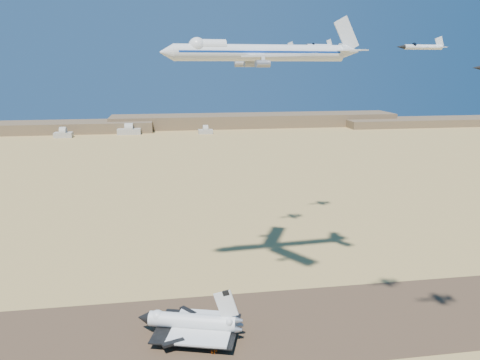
{
  "coord_description": "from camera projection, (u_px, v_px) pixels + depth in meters",
  "views": [
    {
      "loc": [
        -11.77,
        -143.48,
        88.97
      ],
      "look_at": [
        12.3,
        8.0,
        51.16
      ],
      "focal_mm": 35.0,
      "sensor_mm": 36.0,
      "label": 1
    }
  ],
  "objects": [
    {
      "name": "carrier_747",
      "position": [
        255.0,
        53.0,
        163.22
      ],
      "size": [
        72.3,
        55.94,
        18.02
      ],
      "rotation": [
        0.0,
        0.0,
        0.07
      ],
      "color": "silver"
    },
    {
      "name": "hangars",
      "position": [
        126.0,
        131.0,
        608.54
      ],
      "size": [
        200.5,
        29.5,
        30.0
      ],
      "color": "#AFAA9B",
      "rests_on": "ground"
    },
    {
      "name": "crew_b",
      "position": [
        215.0,
        352.0,
        147.6
      ],
      "size": [
        0.69,
        0.95,
        1.75
      ],
      "primitive_type": "imported",
      "rotation": [
        0.0,
        0.0,
        1.83
      ],
      "color": "#D7570C",
      "rests_on": "runway"
    },
    {
      "name": "shuttle",
      "position": [
        191.0,
        323.0,
        156.92
      ],
      "size": [
        36.29,
        28.55,
        17.71
      ],
      "rotation": [
        0.0,
        0.0,
        -0.29
      ],
      "color": "silver",
      "rests_on": "runway"
    },
    {
      "name": "chase_jet_a",
      "position": [
        422.0,
        47.0,
        121.97
      ],
      "size": [
        13.95,
        7.62,
        3.48
      ],
      "rotation": [
        0.0,
        0.0,
        0.1
      ],
      "color": "silver"
    },
    {
      "name": "ridgeline",
      "position": [
        220.0,
        123.0,
        674.44
      ],
      "size": [
        960.0,
        90.0,
        18.0
      ],
      "color": "brown",
      "rests_on": "ground"
    },
    {
      "name": "runway",
      "position": [
        208.0,
        331.0,
        160.66
      ],
      "size": [
        600.0,
        50.0,
        0.06
      ],
      "primitive_type": "cube",
      "color": "brown",
      "rests_on": "ground"
    },
    {
      "name": "chase_jet_d",
      "position": [
        318.0,
        46.0,
        231.11
      ],
      "size": [
        16.23,
        9.03,
        4.06
      ],
      "rotation": [
        0.0,
        0.0,
        0.15
      ],
      "color": "silver"
    },
    {
      "name": "crew_a",
      "position": [
        217.0,
        350.0,
        148.57
      ],
      "size": [
        0.61,
        0.78,
        1.9
      ],
      "primitive_type": "imported",
      "rotation": [
        0.0,
        0.0,
        1.32
      ],
      "color": "#D7570C",
      "rests_on": "runway"
    },
    {
      "name": "ground",
      "position": [
        208.0,
        331.0,
        160.67
      ],
      "size": [
        1200.0,
        1200.0,
        0.0
      ],
      "primitive_type": "plane",
      "color": "tan",
      "rests_on": "ground"
    },
    {
      "name": "crew_c",
      "position": [
        212.0,
        352.0,
        147.4
      ],
      "size": [
        1.0,
        1.06,
        1.65
      ],
      "primitive_type": "imported",
      "rotation": [
        0.0,
        0.0,
        2.26
      ],
      "color": "#D7570C",
      "rests_on": "runway"
    },
    {
      "name": "chase_jet_c",
      "position": [
        279.0,
        49.0,
        206.11
      ],
      "size": [
        15.98,
        9.1,
        4.03
      ],
      "rotation": [
        0.0,
        0.0,
        0.21
      ],
      "color": "silver"
    }
  ]
}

